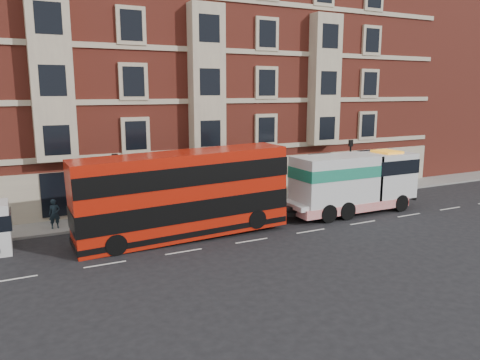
# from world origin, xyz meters

# --- Properties ---
(ground) EXTENTS (120.00, 120.00, 0.00)m
(ground) POSITION_xyz_m (0.00, 0.00, 0.00)
(ground) COLOR black
(ground) RESTS_ON ground
(sidewalk) EXTENTS (90.00, 3.00, 0.15)m
(sidewalk) POSITION_xyz_m (0.00, 7.50, 0.07)
(sidewalk) COLOR slate
(sidewalk) RESTS_ON ground
(victorian_terrace) EXTENTS (45.00, 12.00, 20.40)m
(victorian_terrace) POSITION_xyz_m (0.50, 15.00, 10.07)
(victorian_terrace) COLOR maroon
(victorian_terrace) RESTS_ON ground
(filler_east) EXTENTS (18.00, 10.00, 19.00)m
(filler_east) POSITION_xyz_m (32.00, 14.00, 9.43)
(filler_east) COLOR maroon
(filler_east) RESTS_ON ground
(lamp_post_west) EXTENTS (0.35, 0.15, 4.35)m
(lamp_post_west) POSITION_xyz_m (-6.00, 6.20, 2.68)
(lamp_post_west) COLOR black
(lamp_post_west) RESTS_ON sidewalk
(lamp_post_east) EXTENTS (0.35, 0.15, 4.35)m
(lamp_post_east) POSITION_xyz_m (12.00, 6.20, 2.68)
(lamp_post_east) COLOR black
(lamp_post_east) RESTS_ON sidewalk
(double_decker_bus) EXTENTS (12.02, 2.76, 4.87)m
(double_decker_bus) POSITION_xyz_m (-3.16, 2.28, 2.58)
(double_decker_bus) COLOR #B21909
(double_decker_bus) RESTS_ON ground
(tow_truck) EXTENTS (9.63, 2.85, 4.01)m
(tow_truck) POSITION_xyz_m (8.90, 2.28, 2.13)
(tow_truck) COLOR silver
(tow_truck) RESTS_ON ground
(pedestrian) EXTENTS (0.67, 0.47, 1.76)m
(pedestrian) POSITION_xyz_m (-9.53, 6.98, 1.03)
(pedestrian) COLOR black
(pedestrian) RESTS_ON sidewalk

